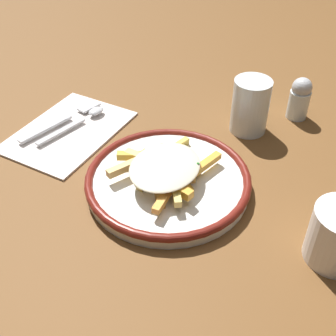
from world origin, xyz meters
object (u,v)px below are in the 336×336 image
fries_heap (164,168)px  spoon (83,119)px  plate (168,181)px  water_glass (250,106)px  fork (62,120)px  napkin (68,130)px  salt_shaker (300,98)px

fries_heap → spoon: size_ratio=1.17×
spoon → plate: bearing=-14.6°
fries_heap → plate: bearing=24.8°
water_glass → fork: bearing=-149.1°
napkin → fork: (-0.03, 0.01, 0.01)m
plate → salt_shaker: bearing=72.7°
napkin → water_glass: size_ratio=2.25×
plate → fries_heap: size_ratio=1.43×
plate → water_glass: size_ratio=2.58×
fries_heap → water_glass: 0.22m
fries_heap → water_glass: (0.04, 0.21, 0.01)m
spoon → water_glass: bearing=30.3°
fork → water_glass: bearing=30.9°
fries_heap → spoon: bearing=164.5°
napkin → fork: fork is taller
napkin → spoon: size_ratio=1.46×
spoon → salt_shaker: salt_shaker is taller
fork → water_glass: water_glass is taller
fries_heap → fork: bearing=171.2°
plate → spoon: bearing=165.4°
fries_heap → fork: fries_heap is taller
fries_heap → napkin: fries_heap is taller
fries_heap → salt_shaker: 0.32m
fries_heap → fork: 0.26m
fries_heap → salt_shaker: bearing=72.0°
plate → napkin: plate is taller
plate → napkin: bearing=173.9°
plate → salt_shaker: salt_shaker is taller
napkin → salt_shaker: 0.43m
water_glass → napkin: bearing=-144.9°
plate → salt_shaker: (0.09, 0.30, 0.03)m
water_glass → salt_shaker: 0.11m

